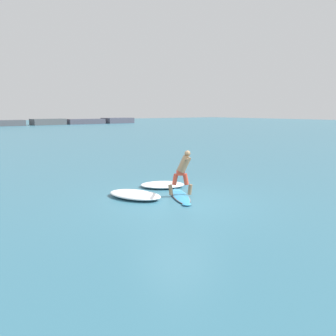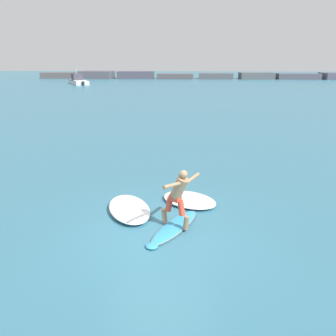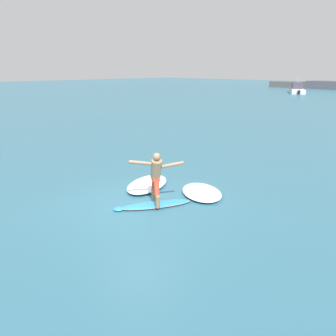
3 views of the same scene
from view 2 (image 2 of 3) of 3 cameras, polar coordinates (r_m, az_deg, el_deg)
ground_plane at (r=8.17m, az=-1.49°, el=-11.47°), size 200.00×200.00×0.00m
rock_jetty_breakwater at (r=69.18m, az=5.46°, el=15.73°), size 63.75×4.81×1.47m
surfboard at (r=8.39m, az=1.09°, el=-10.27°), size 1.45×2.16×0.21m
surfer at (r=7.97m, az=1.81°, el=-4.50°), size 1.00×1.29×1.52m
fishing_boat_near_jetty at (r=57.48m, az=-15.41°, el=14.50°), size 4.98×7.31×2.53m
wave_foam_at_tail at (r=9.80m, az=3.74°, el=-5.53°), size 2.03×1.85×0.18m
wave_foam_at_nose at (r=9.25m, az=-6.78°, el=-7.04°), size 1.76×2.22×0.21m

